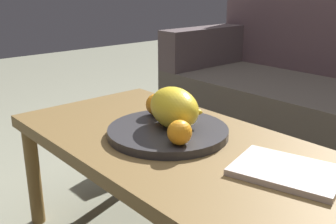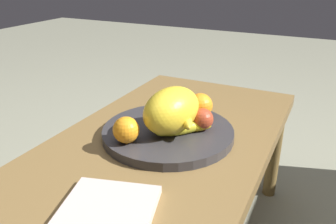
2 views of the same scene
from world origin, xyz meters
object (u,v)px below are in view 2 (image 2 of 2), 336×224
Objects in this scene: melon_large_front at (172,110)px; magazine at (100,224)px; fruit_bowl at (168,132)px; orange_front at (126,130)px; coffee_table at (159,158)px; apple_front at (202,119)px; orange_left at (200,105)px; banana_bunch at (182,122)px.

melon_large_front is 0.38m from magazine.
melon_large_front reaches higher than fruit_bowl.
orange_front is at bearing -173.10° from magazine.
coffee_table is at bearing 144.50° from orange_front.
apple_front is at bearing 136.33° from orange_front.
melon_large_front is 3.11× the size of apple_front.
orange_front is 1.12× the size of apple_front.
apple_front is at bearing 159.15° from magazine.
banana_bunch is at bearing -3.65° from orange_left.
melon_large_front is (-0.03, 0.02, 0.14)m from coffee_table.
orange_front is (0.12, -0.06, 0.05)m from fruit_bowl.
orange_left is at bearing 164.07° from magazine.
orange_left is at bearing -154.83° from apple_front.
coffee_table is 15.93× the size of orange_front.
orange_front is at bearing -25.85° from orange_left.
fruit_bowl is 0.06m from banana_bunch.
orange_front is 0.21m from apple_front.
melon_large_front is 2.59× the size of orange_left.
orange_front is at bearing -42.23° from banana_bunch.
orange_front is at bearing -35.47° from melon_large_front.
orange_left is 0.46× the size of banana_bunch.
apple_front is at bearing 132.50° from banana_bunch.
magazine is (0.38, 0.01, -0.05)m from banana_bunch.
magazine is (0.42, -0.04, -0.05)m from apple_front.
orange_front is 0.94× the size of orange_left.
orange_left is 0.29× the size of magazine.
apple_front is at bearing 25.17° from orange_left.
coffee_table is 5.76× the size of melon_large_front.
banana_bunch reaches higher than magazine.
melon_large_front is 1.19× the size of banana_bunch.
orange_left is at bearing 164.08° from melon_large_front.
banana_bunch is (-0.12, 0.10, -0.00)m from orange_front.
banana_bunch is (0.04, -0.04, 0.00)m from apple_front.
orange_front is 0.26m from orange_left.
melon_large_front is 0.13m from orange_left.
fruit_bowl is at bearing 152.48° from orange_front.
magazine is (0.50, -0.00, -0.05)m from orange_left.
orange_front is 0.43× the size of banana_bunch.
orange_left is 0.08m from apple_front.
fruit_bowl is at bearing -66.61° from apple_front.
apple_front is at bearing 123.55° from melon_large_front.
apple_front is (-0.04, 0.09, 0.04)m from fruit_bowl.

